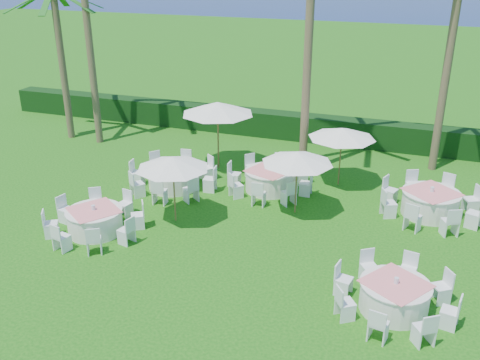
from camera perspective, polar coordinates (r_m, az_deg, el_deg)
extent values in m
plane|color=#12540E|center=(15.35, -0.85, -9.67)|extent=(120.00, 120.00, 0.00)
cube|color=black|center=(25.69, 8.52, 5.41)|extent=(34.00, 1.00, 1.20)
cylinder|color=white|center=(17.77, -15.21, -4.29)|extent=(1.72, 1.72, 0.75)
cylinder|color=white|center=(17.60, -15.34, -3.18)|extent=(1.80, 1.80, 0.03)
cube|color=#FF8483|center=(17.59, -15.34, -3.10)|extent=(1.94, 1.94, 0.01)
cylinder|color=silver|center=(17.56, -15.37, -2.85)|extent=(0.12, 0.12, 0.16)
cube|color=white|center=(17.70, -10.88, -3.70)|extent=(0.58, 0.58, 0.90)
cube|color=white|center=(18.56, -12.24, -2.51)|extent=(0.50, 0.50, 0.90)
cube|color=white|center=(18.95, -15.14, -2.25)|extent=(0.58, 0.58, 0.90)
cube|color=white|center=(18.68, -18.08, -3.00)|extent=(0.50, 0.50, 0.90)
cube|color=white|center=(17.88, -19.54, -4.42)|extent=(0.58, 0.58, 0.90)
cube|color=white|center=(16.98, -18.52, -5.77)|extent=(0.50, 0.50, 0.90)
cube|color=white|center=(16.54, -15.34, -6.17)|extent=(0.58, 0.58, 0.90)
cube|color=white|center=(16.85, -12.07, -5.25)|extent=(0.50, 0.50, 0.90)
cylinder|color=white|center=(14.22, 16.12, -11.90)|extent=(1.70, 1.70, 0.74)
cylinder|color=white|center=(14.01, 16.29, -10.63)|extent=(1.77, 1.77, 0.03)
cube|color=#FF8483|center=(14.00, 16.31, -10.54)|extent=(1.90, 1.90, 0.01)
cylinder|color=silver|center=(13.95, 16.35, -10.25)|extent=(0.12, 0.12, 0.16)
cube|color=white|center=(14.84, 20.67, -10.61)|extent=(0.57, 0.57, 0.89)
cube|color=white|center=(15.28, 17.48, -9.08)|extent=(0.48, 0.48, 0.89)
cube|color=white|center=(15.13, 13.65, -8.97)|extent=(0.57, 0.57, 0.89)
cube|color=white|center=(14.45, 11.01, -10.37)|extent=(0.48, 0.48, 0.89)
cube|color=white|center=(13.61, 11.19, -12.72)|extent=(0.57, 0.57, 0.89)
cube|color=white|center=(13.12, 14.57, -14.65)|extent=(0.48, 0.48, 0.89)
cube|color=white|center=(13.29, 19.07, -14.69)|extent=(0.57, 0.57, 0.89)
cube|color=white|center=(14.03, 21.50, -12.89)|extent=(0.48, 0.48, 0.89)
cylinder|color=white|center=(20.49, -7.14, 0.24)|extent=(1.86, 1.86, 0.81)
cylinder|color=white|center=(20.33, -7.20, 1.31)|extent=(1.94, 1.94, 0.03)
cube|color=#FF8483|center=(20.32, -7.20, 1.37)|extent=(2.04, 2.04, 0.01)
cylinder|color=silver|center=(20.29, -7.22, 1.60)|extent=(0.13, 0.13, 0.17)
cube|color=white|center=(20.04, -3.24, 0.10)|extent=(0.50, 0.50, 0.97)
cube|color=white|center=(21.06, -3.60, 1.27)|extent=(0.63, 0.63, 0.97)
cube|color=white|center=(21.73, -5.90, 1.89)|extent=(0.50, 0.50, 0.97)
cube|color=white|center=(21.69, -8.83, 1.69)|extent=(0.63, 0.63, 0.97)
cube|color=white|center=(20.97, -10.90, 0.77)|extent=(0.50, 0.50, 0.97)
cube|color=white|center=(19.94, -10.90, -0.42)|extent=(0.63, 0.63, 0.97)
cube|color=white|center=(19.22, -8.57, -1.19)|extent=(0.50, 0.50, 0.97)
cube|color=white|center=(19.26, -5.27, -0.96)|extent=(0.63, 0.63, 0.97)
cylinder|color=white|center=(20.15, 3.15, -0.06)|extent=(1.79, 1.79, 0.78)
cylinder|color=white|center=(20.00, 3.17, 0.99)|extent=(1.86, 1.86, 0.03)
cube|color=#FF8483|center=(19.99, 3.17, 1.05)|extent=(1.87, 1.87, 0.01)
cylinder|color=silver|center=(19.96, 3.18, 1.28)|extent=(0.12, 0.12, 0.17)
cube|color=white|center=(20.80, 6.50, 0.82)|extent=(0.61, 0.61, 0.93)
cube|color=white|center=(21.37, 4.15, 1.53)|extent=(0.44, 0.44, 0.93)
cube|color=white|center=(21.25, 1.29, 1.46)|extent=(0.61, 0.61, 0.93)
cube|color=white|center=(20.50, -0.61, 0.62)|extent=(0.44, 0.44, 0.93)
cube|color=white|center=(19.52, -0.41, -0.58)|extent=(0.61, 0.61, 0.93)
cube|color=white|center=(18.89, 2.03, -1.43)|extent=(0.44, 0.44, 0.93)
cube|color=white|center=(19.03, 5.23, -1.33)|extent=(0.61, 0.61, 0.93)
cube|color=white|center=(19.84, 7.04, -0.36)|extent=(0.44, 0.44, 0.93)
cylinder|color=white|center=(19.39, 19.62, -2.38)|extent=(1.87, 1.87, 0.81)
cylinder|color=white|center=(19.22, 19.78, -1.25)|extent=(1.95, 1.95, 0.03)
cube|color=#FF8483|center=(19.21, 19.79, -1.19)|extent=(2.14, 2.14, 0.01)
cylinder|color=silver|center=(19.18, 19.82, -0.95)|extent=(0.13, 0.13, 0.17)
cube|color=white|center=(20.01, 23.45, -1.92)|extent=(0.61, 0.61, 0.98)
cube|color=white|center=(20.64, 21.10, -0.79)|extent=(0.58, 0.58, 0.98)
cube|color=white|center=(20.56, 18.01, -0.43)|extent=(0.61, 0.61, 0.98)
cube|color=white|center=(19.81, 15.73, -1.05)|extent=(0.58, 0.58, 0.98)
cube|color=white|center=(18.79, 15.60, -2.40)|extent=(0.61, 0.61, 0.98)
cube|color=white|center=(18.09, 17.99, -3.72)|extent=(0.58, 0.58, 0.98)
cube|color=white|center=(18.18, 21.51, -4.11)|extent=(0.61, 0.61, 0.98)
cube|color=white|center=(19.00, 23.74, -3.30)|extent=(0.58, 0.58, 0.98)
cylinder|color=brown|center=(17.68, -7.03, -1.13)|extent=(0.05, 0.05, 2.20)
cone|color=white|center=(17.30, -7.19, 1.85)|extent=(2.39, 2.39, 0.40)
sphere|color=brown|center=(17.25, -7.21, 2.27)|extent=(0.09, 0.09, 0.09)
cylinder|color=brown|center=(18.22, 6.01, -0.44)|extent=(0.05, 0.05, 2.14)
cone|color=white|center=(17.86, 6.13, 2.39)|extent=(2.43, 2.43, 0.38)
sphere|color=brown|center=(17.81, 6.15, 2.78)|extent=(0.09, 0.09, 0.09)
cylinder|color=brown|center=(21.97, -2.35, 4.64)|extent=(0.06, 0.06, 2.70)
cone|color=white|center=(21.62, -2.41, 7.69)|extent=(2.96, 2.96, 0.49)
sphere|color=brown|center=(21.57, -2.41, 8.12)|extent=(0.11, 0.11, 0.11)
cylinder|color=brown|center=(20.71, 10.63, 2.34)|extent=(0.05, 0.05, 2.20)
cone|color=white|center=(20.39, 10.84, 4.95)|extent=(2.55, 2.55, 0.40)
sphere|color=brown|center=(20.35, 10.87, 5.31)|extent=(0.09, 0.09, 0.09)
cylinder|color=brown|center=(25.10, -16.11, 16.88)|extent=(0.32, 0.32, 11.90)
cylinder|color=brown|center=(20.66, 7.30, 14.00)|extent=(0.32, 0.32, 10.19)
cylinder|color=brown|center=(22.57, 21.11, 10.33)|extent=(0.32, 0.32, 7.79)
cylinder|color=brown|center=(26.57, -18.40, 11.44)|extent=(0.32, 0.32, 6.89)
cube|color=#165918|center=(25.43, -17.40, 17.85)|extent=(2.22, 0.55, 1.00)
cube|color=#165918|center=(25.93, -21.67, 17.39)|extent=(1.55, 1.93, 1.00)
cube|color=#165918|center=(25.14, -19.89, 17.49)|extent=(1.12, 2.14, 1.00)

